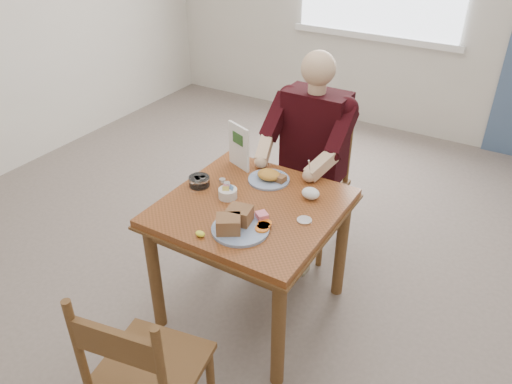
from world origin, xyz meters
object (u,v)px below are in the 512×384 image
Objects in this scene: chair_far at (313,182)px; far_plate at (270,177)px; diner at (310,143)px; near_plate at (238,223)px; chair_near at (145,374)px; table at (252,221)px.

far_plate is (-0.04, -0.53, 0.30)m from chair_far.
diner is 3.64× the size of near_plate.
chair_near is 0.69× the size of diner.
diner is at bearing 90.00° from table.
chair_far is 0.34m from diner.
diner reaches higher than far_plate.
chair_near is at bearing -88.88° from near_plate.
table is at bearing 94.64° from chair_near.
table is 0.99m from chair_near.
table is 3.43× the size of far_plate.
diner reaches higher than table.
chair_near is (0.08, -0.97, -0.16)m from table.
chair_far is (0.00, 0.80, -0.16)m from table.
far_plate is (-0.10, 0.49, -0.01)m from near_plate.
near_plate is at bearing -74.23° from table.
diner is 0.45m from far_plate.
diner is (0.00, -0.09, 0.33)m from chair_far.
chair_near is 0.81m from near_plate.
near_plate reaches higher than table.
table is 0.30m from far_plate.
near_plate reaches higher than far_plate.
near_plate is at bearing -86.06° from diner.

